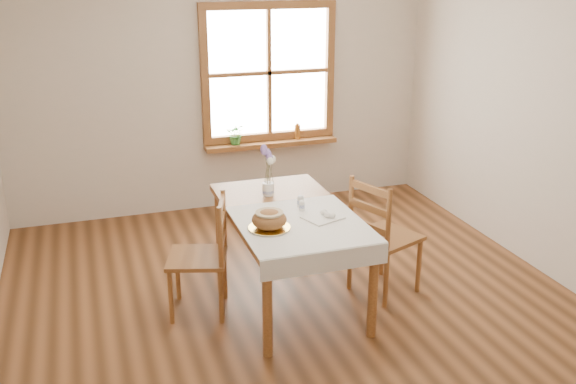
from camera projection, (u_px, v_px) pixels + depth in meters
The scene contains 18 objects.
ground at pixel (300, 314), 4.94m from camera, with size 5.00×5.00×0.00m, color brown.
room_walls at pixel (302, 95), 4.36m from camera, with size 4.60×5.10×2.65m.
window at pixel (269, 73), 6.80m from camera, with size 1.46×0.08×1.46m.
window_sill at pixel (271, 143), 6.99m from camera, with size 1.46×0.20×0.05m.
dining_table at pixel (288, 220), 4.98m from camera, with size 0.90×1.60×0.75m.
table_linen at pixel (301, 224), 4.68m from camera, with size 0.91×0.99×0.01m, color silver.
chair_left at pixel (197, 256), 4.84m from camera, with size 0.43×0.45×0.93m, color #9C6130, non-canonical shape.
chair_right at pixel (386, 235), 5.14m from camera, with size 0.46×0.48×0.99m, color #9C6130, non-canonical shape.
bread_plate at pixel (269, 228), 4.57m from camera, with size 0.29×0.29×0.02m, color silver.
bread_loaf at pixel (269, 218), 4.55m from camera, with size 0.25×0.25×0.14m, color brown.
egg_napkin at pixel (323, 217), 4.77m from camera, with size 0.26×0.22×0.01m, color silver.
eggs at pixel (323, 214), 4.76m from camera, with size 0.20×0.18×0.04m, color white, non-canonical shape.
salt_shaker at pixel (302, 205), 4.91m from camera, with size 0.04×0.04×0.08m, color silver.
pepper_shaker at pixel (301, 201), 4.97m from camera, with size 0.05×0.05×0.10m, color silver.
flower_vase at pixel (268, 190), 5.23m from camera, with size 0.10×0.10×0.10m, color silver.
lavender_bouquet at pixel (268, 165), 5.16m from camera, with size 0.17×0.17×0.31m, color #765A9F, non-canonical shape.
potted_plant at pixel (236, 136), 6.84m from camera, with size 0.20×0.22×0.17m, color #347B31.
amber_bottle at pixel (297, 131), 7.04m from camera, with size 0.06×0.06×0.18m, color #9A581C.
Camera 1 is at (-1.44, -4.08, 2.56)m, focal length 40.00 mm.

